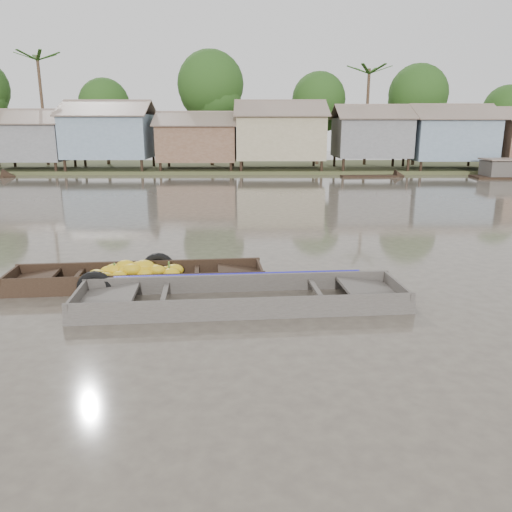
{
  "coord_description": "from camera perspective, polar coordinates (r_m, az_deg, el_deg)",
  "views": [
    {
      "loc": [
        0.27,
        -9.75,
        3.61
      ],
      "look_at": [
        0.38,
        0.84,
        0.8
      ],
      "focal_mm": 35.0,
      "sensor_mm": 36.0,
      "label": 1
    }
  ],
  "objects": [
    {
      "name": "viewer_boat",
      "position": [
        10.35,
        -1.55,
        -5.29
      ],
      "size": [
        6.84,
        2.3,
        0.54
      ],
      "rotation": [
        0.0,
        0.0,
        0.08
      ],
      "color": "#3D3834",
      "rests_on": "ground"
    },
    {
      "name": "ground",
      "position": [
        10.4,
        -2.04,
        -5.47
      ],
      "size": [
        120.0,
        120.0,
        0.0
      ],
      "primitive_type": "plane",
      "color": "#473F36",
      "rests_on": "ground"
    },
    {
      "name": "banana_boat",
      "position": [
        11.86,
        -13.75,
        -2.44
      ],
      "size": [
        5.89,
        1.92,
        0.84
      ],
      "rotation": [
        0.0,
        0.0,
        0.09
      ],
      "color": "black",
      "rests_on": "ground"
    },
    {
      "name": "distant_boats",
      "position": [
        37.5,
        25.92,
        8.23
      ],
      "size": [
        49.58,
        13.29,
        1.38
      ],
      "color": "black",
      "rests_on": "ground"
    },
    {
      "name": "riverbank",
      "position": [
        41.71,
        3.31,
        14.09
      ],
      "size": [
        120.0,
        12.47,
        10.22
      ],
      "color": "#384723",
      "rests_on": "ground"
    }
  ]
}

